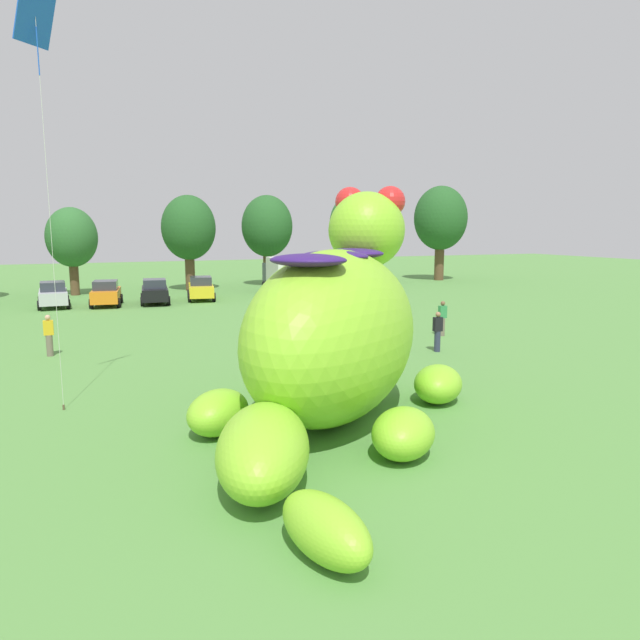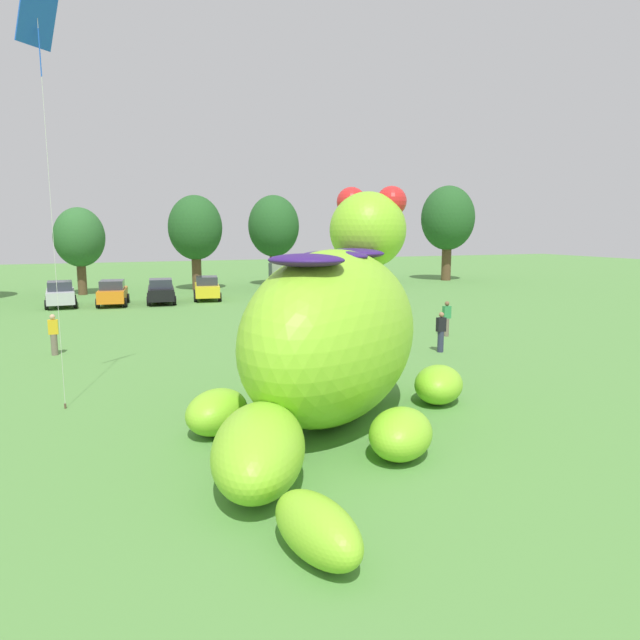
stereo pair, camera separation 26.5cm
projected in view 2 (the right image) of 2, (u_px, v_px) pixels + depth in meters
name	position (u px, v px, depth m)	size (l,w,h in m)	color
ground_plane	(361.00, 404.00, 17.22)	(160.00, 160.00, 0.00)	#568E42
giant_inflatable_creature	(334.00, 332.00, 15.69)	(9.26, 12.10, 6.53)	#8CD12D
car_silver	(60.00, 294.00, 38.46)	(2.07, 4.17, 1.72)	#B7BABF
car_orange	(113.00, 293.00, 39.18)	(2.30, 4.27, 1.72)	orange
car_black	(161.00, 291.00, 40.26)	(2.25, 4.25, 1.72)	black
car_yellow	(207.00, 288.00, 42.31)	(2.41, 4.31, 1.72)	yellow
box_truck	(289.00, 275.00, 45.26)	(2.90, 6.58, 2.95)	#333842
tree_mid_left	(79.00, 238.00, 44.99)	(3.84, 3.84, 6.82)	brown
tree_centre_left	(195.00, 228.00, 48.26)	(4.47, 4.47, 7.94)	brown
tree_centre	(274.00, 227.00, 52.23)	(4.60, 4.60, 8.16)	brown
tree_centre_right	(361.00, 224.00, 55.17)	(4.82, 4.82, 8.55)	brown
tree_mid_right	(448.00, 219.00, 57.45)	(5.29, 5.29, 9.38)	brown
spectator_near_inflatable	(441.00, 332.00, 24.33)	(0.38, 0.26, 1.71)	#2D334C
spectator_mid_field	(54.00, 335.00, 23.73)	(0.38, 0.26, 1.71)	#726656
spectator_by_cars	(358.00, 299.00, 35.77)	(0.38, 0.26, 1.71)	#2D334C
spectator_wandering	(447.00, 319.00, 27.92)	(0.38, 0.26, 1.71)	#726656
tethered_flying_kite	(38.00, 25.00, 15.13)	(1.13, 1.13, 11.39)	brown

